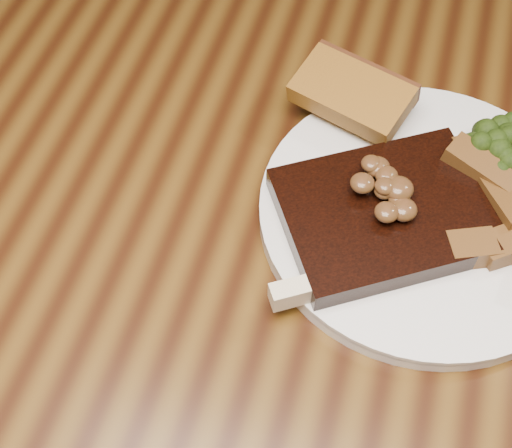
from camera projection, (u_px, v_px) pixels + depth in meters
The scene contains 7 objects.
dining_table at pixel (268, 297), 0.65m from camera, with size 1.60×0.90×0.75m.
plate at pixel (423, 214), 0.59m from camera, with size 0.27×0.27×0.01m, color white.
steak at pixel (385, 215), 0.56m from camera, with size 0.16×0.12×0.02m, color black.
steak_bone at pixel (372, 275), 0.54m from camera, with size 0.16×0.01×0.02m, color beige.
mushroom_pile at pixel (384, 187), 0.55m from camera, with size 0.06×0.06×0.03m, color #532D1A, non-canonical shape.
garlic_bread at pixel (349, 110), 0.63m from camera, with size 0.10×0.05×0.02m, color #92621A.
broccoli_cluster at pixel (487, 148), 0.59m from camera, with size 0.06×0.06×0.04m, color #23360C, non-canonical shape.
Camera 1 is at (0.07, -0.30, 1.24)m, focal length 50.00 mm.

